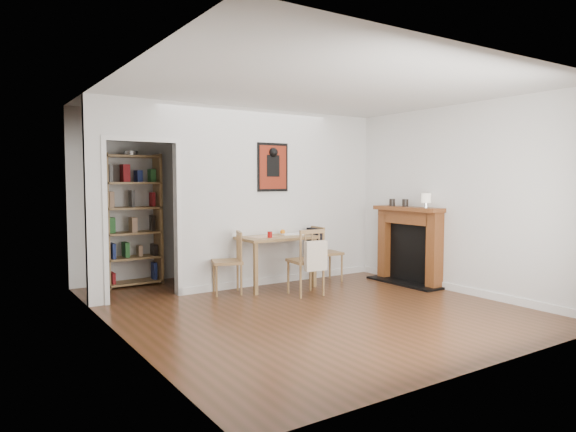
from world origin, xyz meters
TOP-DOWN VIEW (x-y plane):
  - ground at (0.00, 0.00)m, footprint 5.20×5.20m
  - room_shell at (0.10, 1.34)m, footprint 5.20×5.20m
  - dining_table at (0.29, 1.10)m, footprint 1.10×0.70m
  - chair_left at (-0.48, 1.10)m, footprint 0.55×0.55m
  - chair_right at (1.17, 1.04)m, footprint 0.52×0.46m
  - chair_front at (0.39, 0.45)m, footprint 0.50×0.55m
  - bookshelf at (-1.38, 2.40)m, footprint 0.82×0.33m
  - fireplace at (2.16, 0.25)m, footprint 0.45×1.25m
  - red_glass at (0.11, 0.95)m, footprint 0.07×0.07m
  - orange_fruit at (0.50, 1.21)m, footprint 0.07×0.07m
  - placemat at (0.08, 1.11)m, footprint 0.43×0.36m
  - notebook at (0.60, 1.13)m, footprint 0.34×0.28m
  - mantel_lamp at (2.08, -0.13)m, footprint 0.13×0.13m
  - ceramic_jar_a at (2.12, 0.31)m, footprint 0.09×0.09m
  - ceramic_jar_b at (2.08, 0.55)m, footprint 0.09×0.09m

SIDE VIEW (x-z plane):
  - ground at x=0.00m, z-range 0.00..0.00m
  - chair_left at x=-0.48m, z-range 0.00..0.86m
  - chair_right at x=1.17m, z-range 0.02..0.87m
  - chair_front at x=0.39m, z-range 0.01..0.92m
  - fireplace at x=2.16m, z-range 0.04..1.20m
  - dining_table at x=0.29m, z-range 0.29..1.04m
  - placemat at x=0.08m, z-range 0.75..0.76m
  - notebook at x=0.60m, z-range 0.75..0.77m
  - orange_fruit at x=0.50m, z-range 0.75..0.83m
  - red_glass at x=0.11m, z-range 0.75..0.84m
  - bookshelf at x=-1.38m, z-range -0.01..1.93m
  - ceramic_jar_b at x=2.08m, z-range 1.16..1.27m
  - ceramic_jar_a at x=2.12m, z-range 1.16..1.27m
  - mantel_lamp at x=2.08m, z-range 1.19..1.40m
  - room_shell at x=0.10m, z-range -1.30..3.90m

